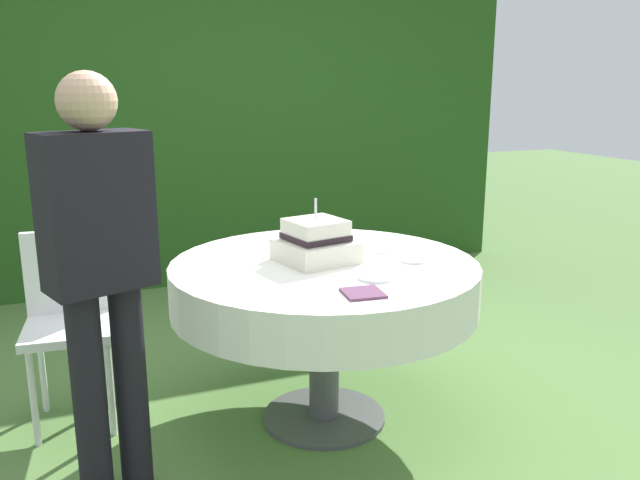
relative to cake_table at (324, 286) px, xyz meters
name	(u,v)px	position (x,y,z in m)	size (l,w,h in m)	color
ground_plane	(324,418)	(0.00, 0.00, -0.66)	(20.00, 20.00, 0.00)	#547A3D
foliage_hedge	(201,123)	(0.00, 2.60, 0.59)	(5.16, 0.49, 2.50)	#234C19
cake_table	(324,286)	(0.00, 0.00, 0.00)	(1.39, 1.39, 0.77)	#4C4C51
wedding_cake	(316,242)	(-0.03, 0.03, 0.20)	(0.36, 0.36, 0.29)	silver
serving_plate_near	(282,240)	(-0.05, 0.44, 0.12)	(0.13, 0.13, 0.01)	white
serving_plate_far	(376,250)	(0.30, 0.08, 0.12)	(0.12, 0.12, 0.01)	white
serving_plate_left	(376,278)	(0.10, -0.32, 0.12)	(0.14, 0.14, 0.01)	white
serving_plate_right	(413,260)	(0.38, -0.14, 0.12)	(0.12, 0.12, 0.01)	white
napkin_stack	(363,293)	(-0.04, -0.48, 0.12)	(0.15, 0.15, 0.01)	#603856
garden_chair	(70,308)	(-1.08, 0.47, -0.12)	(0.44, 0.44, 0.89)	white
standing_person	(100,266)	(-0.96, -0.27, 0.27)	(0.41, 0.31, 1.60)	black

